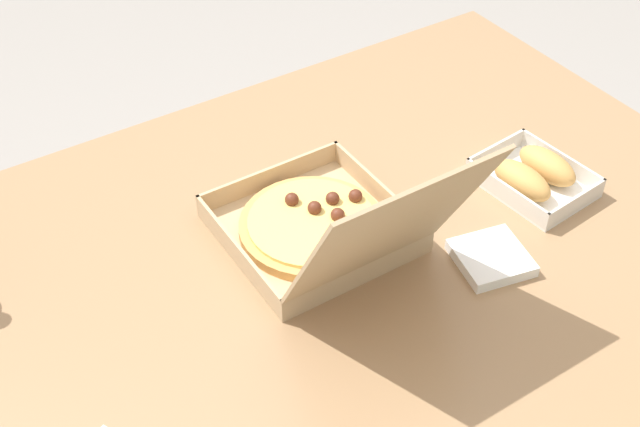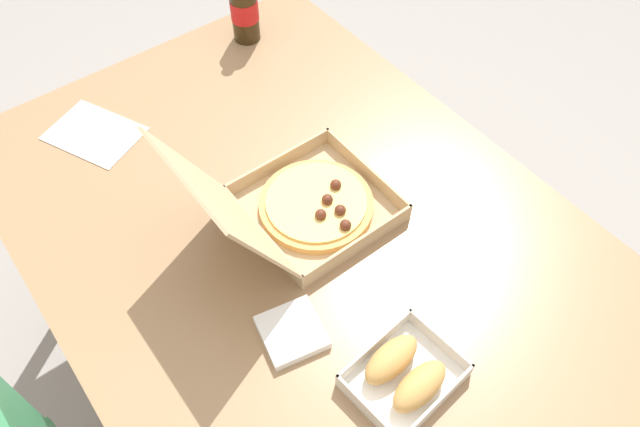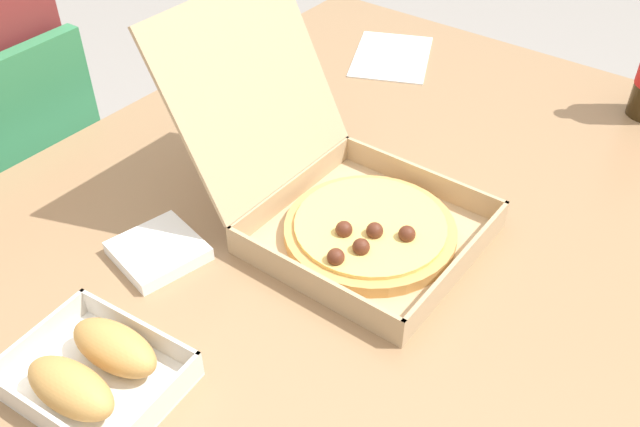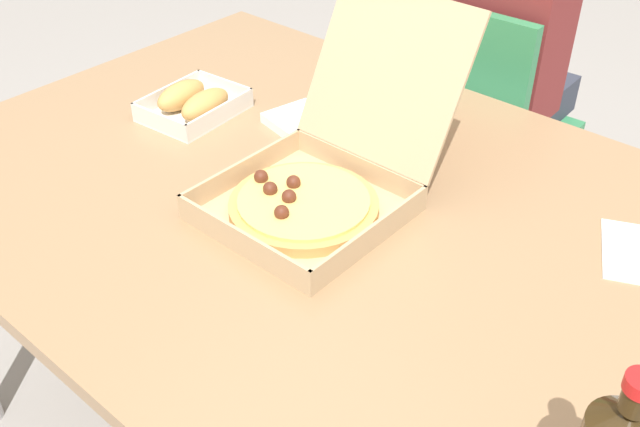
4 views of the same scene
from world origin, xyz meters
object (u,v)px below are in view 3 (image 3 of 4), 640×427
chair (3,203)px  pizza_box_open (349,206)px  paper_menu (392,56)px  napkin_pile (158,251)px  bread_side_box (94,370)px

chair → pizza_box_open: pizza_box_open is taller
chair → paper_menu: (0.64, -0.52, 0.23)m
chair → pizza_box_open: 0.82m
paper_menu → napkin_pile: (-0.70, -0.07, 0.01)m
pizza_box_open → napkin_pile: bearing=139.3°
paper_menu → napkin_pile: napkin_pile is taller
pizza_box_open → paper_menu: bearing=25.9°
paper_menu → chair: bearing=116.2°
chair → bread_side_box: bearing=-110.2°
bread_side_box → napkin_pile: 0.22m
bread_side_box → paper_menu: 0.91m
paper_menu → pizza_box_open: bearing=-178.7°
chair → napkin_pile: chair is taller
chair → paper_menu: 0.86m
chair → bread_side_box: chair is taller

